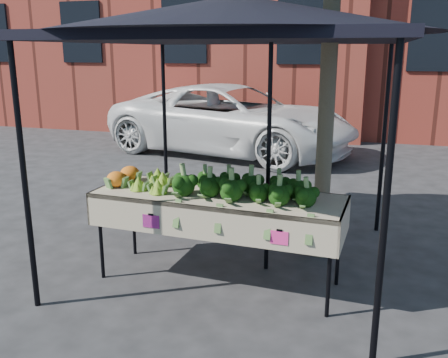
# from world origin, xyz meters

# --- Properties ---
(ground) EXTENTS (90.00, 90.00, 0.00)m
(ground) POSITION_xyz_m (0.00, 0.00, 0.00)
(ground) COLOR #242426
(table) EXTENTS (2.43, 0.90, 0.90)m
(table) POSITION_xyz_m (-0.06, 0.12, 0.45)
(table) COLOR #BAA890
(table) RESTS_ON ground
(canopy) EXTENTS (3.16, 3.16, 2.74)m
(canopy) POSITION_xyz_m (-0.02, 0.63, 1.37)
(canopy) COLOR black
(canopy) RESTS_ON ground
(broccoli_heap) EXTENTS (1.37, 0.57, 0.26)m
(broccoli_heap) POSITION_xyz_m (0.21, 0.14, 1.03)
(broccoli_heap) COLOR black
(broccoli_heap) RESTS_ON table
(romanesco_cluster) EXTENTS (0.43, 0.57, 0.20)m
(romanesco_cluster) POSITION_xyz_m (-0.73, 0.15, 1.00)
(romanesco_cluster) COLOR #A4B638
(romanesco_cluster) RESTS_ON table
(cauliflower_pair) EXTENTS (0.23, 0.43, 0.18)m
(cauliflower_pair) POSITION_xyz_m (-1.10, 0.18, 0.99)
(cauliflower_pair) COLOR orange
(cauliflower_pair) RESTS_ON table
(vehicle) EXTENTS (1.98, 2.76, 5.44)m
(vehicle) POSITION_xyz_m (-1.71, 6.20, 2.72)
(vehicle) COLOR white
(vehicle) RESTS_ON ground
(street_tree) EXTENTS (2.51, 2.51, 4.95)m
(street_tree) POSITION_xyz_m (0.82, 1.07, 2.47)
(street_tree) COLOR #1E4C14
(street_tree) RESTS_ON ground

